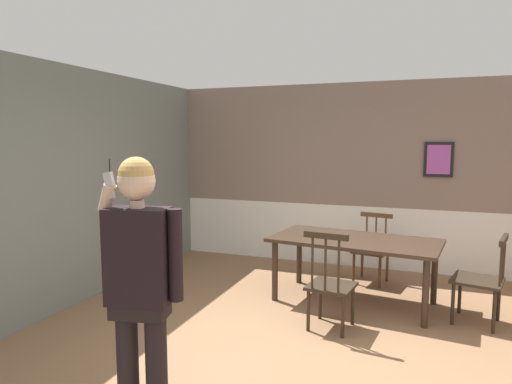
{
  "coord_description": "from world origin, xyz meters",
  "views": [
    {
      "loc": [
        0.91,
        -3.63,
        1.89
      ],
      "look_at": [
        -0.28,
        -0.44,
        1.5
      ],
      "focal_mm": 31.71,
      "sensor_mm": 36.0,
      "label": 1
    }
  ],
  "objects_px": {
    "chair_by_doorway": "(372,249)",
    "chair_at_table_head": "(481,279)",
    "dining_table": "(354,246)",
    "person_figure": "(140,275)",
    "chair_near_window": "(330,283)"
  },
  "relations": [
    {
      "from": "chair_by_doorway",
      "to": "person_figure",
      "type": "xyz_separation_m",
      "value": [
        -1.04,
        -3.7,
        0.59
      ]
    },
    {
      "from": "chair_by_doorway",
      "to": "chair_at_table_head",
      "type": "height_order",
      "value": "chair_at_table_head"
    },
    {
      "from": "chair_near_window",
      "to": "person_figure",
      "type": "relative_size",
      "value": 0.57
    },
    {
      "from": "chair_at_table_head",
      "to": "chair_near_window",
      "type": "bearing_deg",
      "value": 129.4
    },
    {
      "from": "chair_at_table_head",
      "to": "dining_table",
      "type": "bearing_deg",
      "value": 96.23
    },
    {
      "from": "chair_near_window",
      "to": "dining_table",
      "type": "bearing_deg",
      "value": 89.55
    },
    {
      "from": "chair_by_doorway",
      "to": "chair_at_table_head",
      "type": "xyz_separation_m",
      "value": [
        1.2,
        -1.02,
        0.02
      ]
    },
    {
      "from": "chair_near_window",
      "to": "person_figure",
      "type": "height_order",
      "value": "person_figure"
    },
    {
      "from": "chair_by_doorway",
      "to": "person_figure",
      "type": "distance_m",
      "value": 3.89
    },
    {
      "from": "chair_near_window",
      "to": "chair_by_doorway",
      "type": "relative_size",
      "value": 1.12
    },
    {
      "from": "chair_near_window",
      "to": "chair_by_doorway",
      "type": "bearing_deg",
      "value": 89.46
    },
    {
      "from": "person_figure",
      "to": "dining_table",
      "type": "bearing_deg",
      "value": -119.82
    },
    {
      "from": "dining_table",
      "to": "person_figure",
      "type": "relative_size",
      "value": 1.11
    },
    {
      "from": "chair_at_table_head",
      "to": "person_figure",
      "type": "height_order",
      "value": "person_figure"
    },
    {
      "from": "dining_table",
      "to": "chair_near_window",
      "type": "distance_m",
      "value": 0.89
    }
  ]
}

